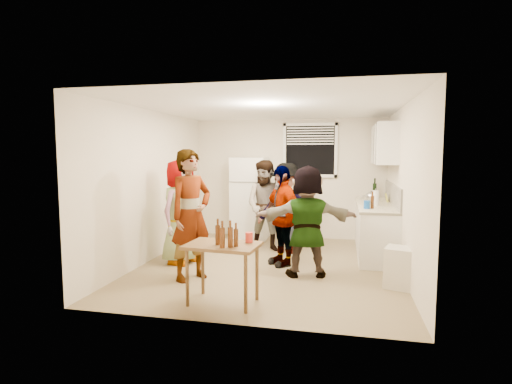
% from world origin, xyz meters
% --- Properties ---
extents(room, '(4.00, 4.50, 2.50)m').
position_xyz_m(room, '(0.00, 0.00, 0.00)').
color(room, silver).
rests_on(room, ground).
extents(window, '(1.12, 0.10, 1.06)m').
position_xyz_m(window, '(0.45, 2.21, 1.85)').
color(window, white).
rests_on(window, room).
extents(refrigerator, '(0.70, 0.70, 1.70)m').
position_xyz_m(refrigerator, '(-0.75, 1.88, 0.85)').
color(refrigerator, white).
rests_on(refrigerator, ground).
extents(counter_lower, '(0.60, 2.20, 0.86)m').
position_xyz_m(counter_lower, '(1.70, 1.15, 0.43)').
color(counter_lower, white).
rests_on(counter_lower, ground).
extents(countertop, '(0.64, 2.22, 0.04)m').
position_xyz_m(countertop, '(1.70, 1.15, 0.88)').
color(countertop, beige).
rests_on(countertop, counter_lower).
extents(backsplash, '(0.03, 2.20, 0.36)m').
position_xyz_m(backsplash, '(1.99, 1.15, 1.08)').
color(backsplash, beige).
rests_on(backsplash, countertop).
extents(upper_cabinets, '(0.34, 1.60, 0.70)m').
position_xyz_m(upper_cabinets, '(1.83, 1.35, 1.95)').
color(upper_cabinets, white).
rests_on(upper_cabinets, room).
extents(kettle, '(0.28, 0.25, 0.21)m').
position_xyz_m(kettle, '(1.65, 1.48, 0.90)').
color(kettle, silver).
rests_on(kettle, countertop).
extents(paper_towel, '(0.12, 0.12, 0.25)m').
position_xyz_m(paper_towel, '(1.68, 0.95, 0.90)').
color(paper_towel, white).
rests_on(paper_towel, countertop).
extents(wine_bottle, '(0.07, 0.07, 0.29)m').
position_xyz_m(wine_bottle, '(1.75, 2.08, 0.90)').
color(wine_bottle, black).
rests_on(wine_bottle, countertop).
extents(beer_bottle_counter, '(0.05, 0.05, 0.21)m').
position_xyz_m(beer_bottle_counter, '(1.60, 0.51, 0.90)').
color(beer_bottle_counter, '#47230C').
rests_on(beer_bottle_counter, countertop).
extents(blue_cup, '(0.10, 0.10, 0.13)m').
position_xyz_m(blue_cup, '(1.51, 0.47, 0.90)').
color(blue_cup, '#144FAF').
rests_on(blue_cup, countertop).
extents(picture_frame, '(0.02, 0.18, 0.15)m').
position_xyz_m(picture_frame, '(1.92, 1.49, 0.98)').
color(picture_frame, gold).
rests_on(picture_frame, countertop).
extents(trash_bin, '(0.46, 0.46, 0.54)m').
position_xyz_m(trash_bin, '(1.89, -0.65, 0.25)').
color(trash_bin, beige).
rests_on(trash_bin, ground).
extents(serving_table, '(0.90, 0.64, 0.72)m').
position_xyz_m(serving_table, '(-0.25, -1.69, 0.00)').
color(serving_table, brown).
rests_on(serving_table, ground).
extents(beer_bottle_table, '(0.05, 0.05, 0.20)m').
position_xyz_m(beer_bottle_table, '(-0.07, -1.77, 0.72)').
color(beer_bottle_table, '#47230C').
rests_on(beer_bottle_table, serving_table).
extents(red_cup, '(0.09, 0.09, 0.12)m').
position_xyz_m(red_cup, '(0.03, -1.53, 0.72)').
color(red_cup, red).
rests_on(red_cup, serving_table).
extents(guest_grey, '(1.85, 1.25, 0.54)m').
position_xyz_m(guest_grey, '(-1.45, -0.12, 0.00)').
color(guest_grey, gray).
rests_on(guest_grey, ground).
extents(guest_stripe, '(1.93, 1.53, 0.44)m').
position_xyz_m(guest_stripe, '(-0.96, -0.90, 0.00)').
color(guest_stripe, '#141933').
rests_on(guest_stripe, ground).
extents(guest_back_left, '(0.98, 1.74, 0.63)m').
position_xyz_m(guest_back_left, '(-0.23, 0.98, 0.00)').
color(guest_back_left, brown).
rests_on(guest_back_left, ground).
extents(guest_back_right, '(1.11, 1.66, 0.60)m').
position_xyz_m(guest_back_right, '(0.15, 0.88, 0.00)').
color(guest_back_right, '#46464B').
rests_on(guest_back_right, ground).
extents(guest_black, '(1.82, 1.75, 0.39)m').
position_xyz_m(guest_black, '(0.18, 0.10, 0.00)').
color(guest_black, black).
rests_on(guest_black, ground).
extents(guest_orange, '(1.80, 1.89, 0.48)m').
position_xyz_m(guest_orange, '(0.63, -0.40, 0.00)').
color(guest_orange, '#E99C43').
rests_on(guest_orange, ground).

